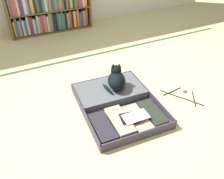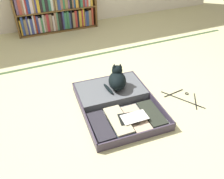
% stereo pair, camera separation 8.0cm
% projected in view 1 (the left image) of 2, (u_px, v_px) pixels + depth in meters
% --- Properties ---
extents(ground_plane, '(10.00, 10.00, 0.00)m').
position_uv_depth(ground_plane, '(118.00, 106.00, 2.29)').
color(ground_plane, '#C5C28C').
extents(tatami_border, '(4.80, 0.05, 0.00)m').
position_uv_depth(tatami_border, '(80.00, 58.00, 3.09)').
color(tatami_border, '#364D2C').
rests_on(tatami_border, ground_plane).
extents(bookshelf, '(1.31, 0.29, 0.70)m').
position_uv_depth(bookshelf, '(49.00, 11.00, 3.67)').
color(bookshelf, brown).
rests_on(bookshelf, ground_plane).
extents(open_suitcase, '(0.77, 0.95, 0.09)m').
position_uv_depth(open_suitcase, '(115.00, 101.00, 2.29)').
color(open_suitcase, '#3B3243').
rests_on(open_suitcase, ground_plane).
extents(black_cat, '(0.26, 0.31, 0.26)m').
position_uv_depth(black_cat, '(116.00, 79.00, 2.35)').
color(black_cat, black).
rests_on(black_cat, open_suitcase).
extents(clothes_hanger, '(0.33, 0.41, 0.01)m').
position_uv_depth(clothes_hanger, '(182.00, 96.00, 2.42)').
color(clothes_hanger, black).
rests_on(clothes_hanger, ground_plane).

